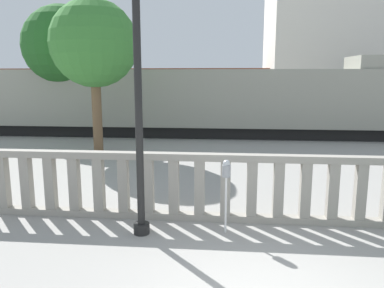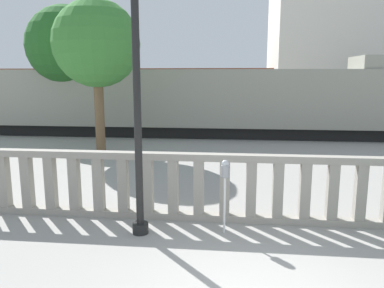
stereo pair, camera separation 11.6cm
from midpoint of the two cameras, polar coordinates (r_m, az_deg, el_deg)
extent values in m
cube|color=gray|center=(7.84, 9.28, -11.14)|extent=(13.30, 0.24, 0.14)
cube|color=gray|center=(7.48, 9.56, -2.14)|extent=(13.30, 0.24, 0.14)
cube|color=gray|center=(9.00, -26.37, -5.08)|extent=(0.20, 0.20, 1.12)
cube|color=gray|center=(8.73, -23.45, -5.30)|extent=(0.20, 0.20, 1.12)
cube|color=gray|center=(8.49, -20.35, -5.52)|extent=(0.20, 0.20, 1.12)
cube|color=gray|center=(8.27, -17.07, -5.74)|extent=(0.20, 0.20, 1.12)
cube|color=gray|center=(8.08, -13.62, -5.94)|extent=(0.20, 0.20, 1.12)
cube|color=gray|center=(7.92, -10.02, -6.14)|extent=(0.20, 0.20, 1.12)
cube|color=gray|center=(7.80, -6.29, -6.31)|extent=(0.20, 0.20, 1.12)
cube|color=gray|center=(7.70, -2.44, -6.46)|extent=(0.20, 0.20, 1.12)
cube|color=gray|center=(7.64, 1.48, -6.59)|extent=(0.20, 0.20, 1.12)
cube|color=gray|center=(7.62, 5.45, -6.68)|extent=(0.20, 0.20, 1.12)
cube|color=gray|center=(7.64, 9.42, -6.75)|extent=(0.20, 0.20, 1.12)
cube|color=gray|center=(7.69, 13.36, -6.78)|extent=(0.20, 0.20, 1.12)
cube|color=gray|center=(7.77, 17.23, -6.78)|extent=(0.20, 0.20, 1.12)
cube|color=gray|center=(7.89, 21.00, -6.75)|extent=(0.20, 0.20, 1.12)
cube|color=gray|center=(8.04, 24.65, -6.70)|extent=(0.20, 0.20, 1.12)
cylinder|color=black|center=(7.27, -7.39, -12.59)|extent=(0.30, 0.30, 0.20)
cylinder|color=black|center=(6.72, -8.04, 13.57)|extent=(0.14, 0.14, 6.23)
cylinder|color=silver|center=(7.12, 5.46, -9.24)|extent=(0.04, 0.04, 1.09)
cylinder|color=gray|center=(6.92, 5.55, -4.14)|extent=(0.16, 0.16, 0.22)
sphere|color=#B2B7BC|center=(6.89, 5.57, -2.99)|extent=(0.14, 0.14, 0.14)
cube|color=black|center=(18.86, -3.36, 2.22)|extent=(23.12, 2.17, 0.55)
cube|color=gray|center=(18.70, -3.41, 7.13)|extent=(23.59, 2.71, 2.68)
cube|color=black|center=(28.22, -0.41, 4.92)|extent=(27.40, 2.34, 0.55)
cube|color=brown|center=(28.11, -0.41, 8.45)|extent=(27.96, 2.92, 2.92)
cube|color=brown|center=(29.43, 25.00, 11.01)|extent=(3.00, 2.63, 0.60)
cube|color=beige|center=(29.67, 23.56, 17.76)|extent=(10.97, 8.17, 14.38)
cylinder|color=brown|center=(19.62, -17.92, 5.57)|extent=(0.40, 0.40, 2.94)
sphere|color=#235B23|center=(19.62, -18.40, 14.04)|extent=(3.82, 3.82, 3.82)
cylinder|color=brown|center=(14.86, -13.68, 4.33)|extent=(0.36, 0.36, 2.90)
sphere|color=#387A33|center=(14.83, -14.13, 14.63)|extent=(3.25, 3.25, 3.25)
camera|label=1|loc=(0.06, -89.61, 0.07)|focal=35.00mm
camera|label=2|loc=(0.06, 90.39, -0.07)|focal=35.00mm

